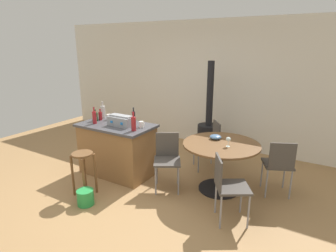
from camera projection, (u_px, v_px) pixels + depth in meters
The scene contains 22 objects.
ground_plane at pixel (135, 194), 4.22m from camera, with size 8.80×8.80×0.00m, color #A37A4C.
back_wall at pixel (208, 84), 6.08m from camera, with size 8.00×0.10×2.70m, color silver.
kitchen_island at pixel (117, 149), 4.81m from camera, with size 1.27×0.75×0.89m.
wooden_stool at pixel (83, 165), 4.11m from camera, with size 0.31×0.31×0.66m.
dining_table at pixel (221, 154), 4.21m from camera, with size 1.15×1.15×0.76m.
folding_chair_near at pixel (227, 184), 3.46m from camera, with size 0.55×0.55×0.87m.
folding_chair_far at pixel (279, 163), 4.06m from camera, with size 0.53×0.53×0.87m.
folding_chair_left at pixel (210, 141), 4.99m from camera, with size 0.56×0.56×0.87m.
folding_chair_right at pixel (167, 157), 4.30m from camera, with size 0.55×0.55×0.87m.
wood_stove at pixel (208, 133), 5.63m from camera, with size 0.44×0.45×1.89m.
toolbox at pixel (121, 121), 4.59m from camera, with size 0.42×0.23×0.18m.
bottle_0 at pixel (100, 116), 4.94m from camera, with size 0.06×0.06×0.20m.
bottle_1 at pixel (95, 116), 4.89m from camera, with size 0.08×0.08×0.21m.
bottle_2 at pixel (103, 112), 5.08m from camera, with size 0.08×0.08×0.30m.
bottle_3 at pixel (134, 124), 4.31m from camera, with size 0.08×0.08×0.30m.
bottle_4 at pixel (94, 117), 4.71m from camera, with size 0.07×0.07×0.29m.
bottle_5 at pixel (134, 117), 4.80m from camera, with size 0.06×0.06×0.26m.
cup_0 at pixel (141, 124), 4.51m from camera, with size 0.11×0.07×0.10m.
cup_1 at pixel (109, 117), 4.96m from camera, with size 0.12×0.08×0.10m.
wine_glass at pixel (228, 140), 4.00m from camera, with size 0.07×0.07×0.14m.
serving_bowl at pixel (215, 137), 4.34m from camera, with size 0.18×0.18×0.07m, color #4C7099.
plastic_bucket at pixel (85, 197), 3.93m from camera, with size 0.23×0.23×0.22m, color green.
Camera 1 is at (2.36, -2.97, 2.18)m, focal length 29.75 mm.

